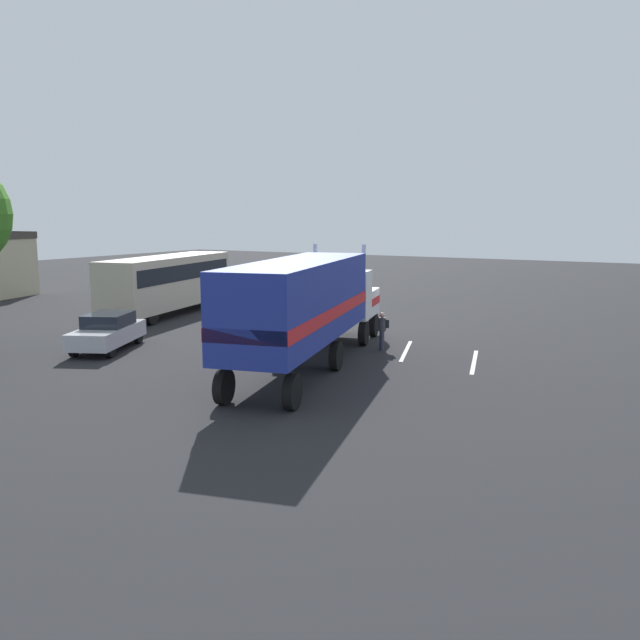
% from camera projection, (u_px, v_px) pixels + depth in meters
% --- Properties ---
extents(ground_plane, '(120.00, 120.00, 0.00)m').
position_uv_depth(ground_plane, '(355.00, 336.00, 31.39)').
color(ground_plane, '#232326').
extents(lane_stripe_near, '(4.26, 1.41, 0.01)m').
position_uv_depth(lane_stripe_near, '(406.00, 351.00, 27.85)').
color(lane_stripe_near, silver).
rests_on(lane_stripe_near, ground_plane).
extents(lane_stripe_mid, '(4.31, 1.22, 0.01)m').
position_uv_depth(lane_stripe_mid, '(474.00, 362.00, 25.76)').
color(lane_stripe_mid, silver).
rests_on(lane_stripe_mid, ground_plane).
extents(semi_truck, '(14.34, 5.86, 4.50)m').
position_uv_depth(semi_truck, '(308.00, 302.00, 24.39)').
color(semi_truck, silver).
rests_on(semi_truck, ground_plane).
extents(person_bystander, '(0.44, 0.47, 1.63)m').
position_uv_depth(person_bystander, '(382.00, 329.00, 27.99)').
color(person_bystander, '#2D3347').
rests_on(person_bystander, ground_plane).
extents(parked_bus, '(11.29, 4.79, 3.40)m').
position_uv_depth(parked_bus, '(168.00, 279.00, 37.98)').
color(parked_bus, '#BFB29E').
rests_on(parked_bus, ground_plane).
extents(parked_car, '(4.75, 3.41, 1.57)m').
position_uv_depth(parked_car, '(108.00, 331.00, 27.99)').
color(parked_car, '#B7B7BC').
rests_on(parked_car, ground_plane).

